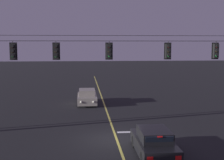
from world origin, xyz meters
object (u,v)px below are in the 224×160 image
Objects in this scene: traffic_light_right_inner at (168,51)px; car_waiting_near_lane at (154,143)px; car_oncoming_lead at (87,97)px; traffic_light_rightmost at (216,51)px; traffic_light_leftmost at (13,51)px; traffic_light_left_inner at (56,51)px; traffic_light_centre at (109,51)px.

traffic_light_right_inner reaches higher than car_waiting_near_lane.
traffic_light_rightmost is at bearing -48.55° from car_oncoming_lead.
traffic_light_rightmost is 0.28× the size of car_waiting_near_lane.
traffic_light_leftmost reaches higher than car_waiting_near_lane.
traffic_light_leftmost is at bearing 180.00° from traffic_light_rightmost.
car_waiting_near_lane is (-2.02, -4.99, -4.62)m from traffic_light_right_inner.
car_oncoming_lead is (-5.27, 9.67, -4.62)m from traffic_light_right_inner.
traffic_light_centre is (3.42, 0.00, 0.00)m from traffic_light_left_inner.
car_waiting_near_lane is at bearing -43.21° from traffic_light_left_inner.
traffic_light_centre is 0.28× the size of car_waiting_near_lane.
traffic_light_left_inner is 7.34m from traffic_light_right_inner.
traffic_light_leftmost is 1.00× the size of traffic_light_right_inner.
traffic_light_centre reaches higher than car_oncoming_lead.
traffic_light_centre and traffic_light_rightmost have the same top height.
traffic_light_right_inner is 0.28× the size of car_oncoming_lead.
car_oncoming_lead is at bearing 77.94° from traffic_light_left_inner.
traffic_light_rightmost is at bearing 43.32° from car_waiting_near_lane.
traffic_light_rightmost is 13.70m from car_oncoming_lead.
car_waiting_near_lane is (1.89, -4.99, -4.62)m from traffic_light_centre.
traffic_light_right_inner is 1.00× the size of traffic_light_rightmost.
car_oncoming_lead is at bearing 131.45° from traffic_light_rightmost.
traffic_light_right_inner is 0.28× the size of car_waiting_near_lane.
traffic_light_left_inner reaches higher than car_oncoming_lead.
traffic_light_rightmost is at bearing 0.00° from traffic_light_centre.
traffic_light_rightmost is at bearing 0.00° from traffic_light_right_inner.
traffic_light_leftmost is at bearing 180.00° from traffic_light_left_inner.
traffic_light_left_inner is 10.60m from traffic_light_rightmost.
traffic_light_leftmost is 1.00× the size of traffic_light_rightmost.
traffic_light_leftmost and traffic_light_right_inner have the same top height.
traffic_light_leftmost is 0.28× the size of car_waiting_near_lane.
traffic_light_leftmost is 0.28× the size of car_oncoming_lead.
car_oncoming_lead is at bearing 63.75° from traffic_light_leftmost.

